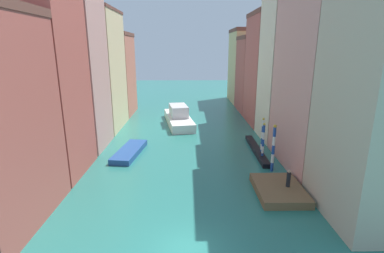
{
  "coord_description": "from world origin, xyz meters",
  "views": [
    {
      "loc": [
        0.12,
        -15.98,
        12.55
      ],
      "look_at": [
        0.75,
        24.66,
        1.5
      ],
      "focal_mm": 27.05,
      "sensor_mm": 36.0,
      "label": 1
    }
  ],
  "objects_px": {
    "person_on_dock": "(288,179)",
    "motorboat_0": "(130,151)",
    "mooring_pole_2": "(262,137)",
    "gondola_black": "(257,150)",
    "vaporetto_white": "(179,117)",
    "waterfront_dock": "(279,190)",
    "mooring_pole_1": "(263,141)",
    "mooring_pole_0": "(273,148)"
  },
  "relations": [
    {
      "from": "mooring_pole_2",
      "to": "motorboat_0",
      "type": "relative_size",
      "value": 0.6
    },
    {
      "from": "mooring_pole_0",
      "to": "motorboat_0",
      "type": "distance_m",
      "value": 17.0
    },
    {
      "from": "waterfront_dock",
      "to": "person_on_dock",
      "type": "distance_m",
      "value": 1.31
    },
    {
      "from": "person_on_dock",
      "to": "gondola_black",
      "type": "bearing_deg",
      "value": 91.38
    },
    {
      "from": "person_on_dock",
      "to": "gondola_black",
      "type": "distance_m",
      "value": 10.82
    },
    {
      "from": "mooring_pole_2",
      "to": "waterfront_dock",
      "type": "bearing_deg",
      "value": -94.64
    },
    {
      "from": "waterfront_dock",
      "to": "mooring_pole_0",
      "type": "distance_m",
      "value": 5.41
    },
    {
      "from": "gondola_black",
      "to": "motorboat_0",
      "type": "bearing_deg",
      "value": -178.1
    },
    {
      "from": "mooring_pole_2",
      "to": "motorboat_0",
      "type": "xyz_separation_m",
      "value": [
        -16.01,
        0.71,
        -2.05
      ]
    },
    {
      "from": "vaporetto_white",
      "to": "gondola_black",
      "type": "relative_size",
      "value": 1.25
    },
    {
      "from": "waterfront_dock",
      "to": "mooring_pole_1",
      "type": "bearing_deg",
      "value": 86.39
    },
    {
      "from": "mooring_pole_2",
      "to": "gondola_black",
      "type": "bearing_deg",
      "value": 102.93
    },
    {
      "from": "mooring_pole_2",
      "to": "vaporetto_white",
      "type": "distance_m",
      "value": 18.52
    },
    {
      "from": "mooring_pole_0",
      "to": "gondola_black",
      "type": "relative_size",
      "value": 0.48
    },
    {
      "from": "mooring_pole_1",
      "to": "mooring_pole_2",
      "type": "xyz_separation_m",
      "value": [
        0.26,
        1.44,
        0.13
      ]
    },
    {
      "from": "mooring_pole_2",
      "to": "gondola_black",
      "type": "distance_m",
      "value": 2.47
    },
    {
      "from": "mooring_pole_1",
      "to": "vaporetto_white",
      "type": "relative_size",
      "value": 0.33
    },
    {
      "from": "mooring_pole_0",
      "to": "vaporetto_white",
      "type": "bearing_deg",
      "value": 117.67
    },
    {
      "from": "person_on_dock",
      "to": "vaporetto_white",
      "type": "bearing_deg",
      "value": 112.79
    },
    {
      "from": "mooring_pole_0",
      "to": "motorboat_0",
      "type": "bearing_deg",
      "value": 161.61
    },
    {
      "from": "mooring_pole_2",
      "to": "motorboat_0",
      "type": "bearing_deg",
      "value": 177.48
    },
    {
      "from": "gondola_black",
      "to": "motorboat_0",
      "type": "xyz_separation_m",
      "value": [
        -15.73,
        -0.52,
        0.07
      ]
    },
    {
      "from": "mooring_pole_0",
      "to": "mooring_pole_2",
      "type": "height_order",
      "value": "mooring_pole_0"
    },
    {
      "from": "waterfront_dock",
      "to": "mooring_pole_0",
      "type": "height_order",
      "value": "mooring_pole_0"
    },
    {
      "from": "mooring_pole_0",
      "to": "motorboat_0",
      "type": "xyz_separation_m",
      "value": [
        -15.99,
        5.31,
        -2.26
      ]
    },
    {
      "from": "person_on_dock",
      "to": "motorboat_0",
      "type": "relative_size",
      "value": 0.2
    },
    {
      "from": "waterfront_dock",
      "to": "vaporetto_white",
      "type": "relative_size",
      "value": 0.43
    },
    {
      "from": "motorboat_0",
      "to": "waterfront_dock",
      "type": "bearing_deg",
      "value": -33.74
    },
    {
      "from": "person_on_dock",
      "to": "gondola_black",
      "type": "height_order",
      "value": "person_on_dock"
    },
    {
      "from": "person_on_dock",
      "to": "mooring_pole_0",
      "type": "distance_m",
      "value": 5.06
    },
    {
      "from": "vaporetto_white",
      "to": "gondola_black",
      "type": "xyz_separation_m",
      "value": [
        10.15,
        -14.02,
        -0.88
      ]
    },
    {
      "from": "motorboat_0",
      "to": "vaporetto_white",
      "type": "bearing_deg",
      "value": 69.01
    },
    {
      "from": "mooring_pole_0",
      "to": "mooring_pole_1",
      "type": "xyz_separation_m",
      "value": [
        -0.24,
        3.17,
        -0.33
      ]
    },
    {
      "from": "motorboat_0",
      "to": "mooring_pole_2",
      "type": "bearing_deg",
      "value": -2.52
    },
    {
      "from": "motorboat_0",
      "to": "person_on_dock",
      "type": "bearing_deg",
      "value": -32.63
    },
    {
      "from": "person_on_dock",
      "to": "gondola_black",
      "type": "xyz_separation_m",
      "value": [
        -0.26,
        10.76,
        -1.17
      ]
    },
    {
      "from": "waterfront_dock",
      "to": "gondola_black",
      "type": "bearing_deg",
      "value": 87.4
    },
    {
      "from": "person_on_dock",
      "to": "mooring_pole_1",
      "type": "bearing_deg",
      "value": 91.68
    },
    {
      "from": "person_on_dock",
      "to": "motorboat_0",
      "type": "height_order",
      "value": "person_on_dock"
    },
    {
      "from": "waterfront_dock",
      "to": "mooring_pole_0",
      "type": "relative_size",
      "value": 1.13
    },
    {
      "from": "waterfront_dock",
      "to": "mooring_pole_1",
      "type": "height_order",
      "value": "mooring_pole_1"
    },
    {
      "from": "person_on_dock",
      "to": "mooring_pole_2",
      "type": "xyz_separation_m",
      "value": [
        0.02,
        9.53,
        0.95
      ]
    }
  ]
}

